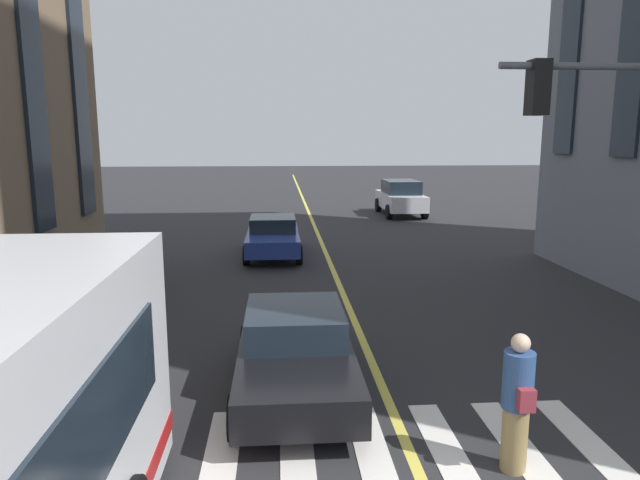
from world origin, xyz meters
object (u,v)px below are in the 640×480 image
object	(u,v)px
car_blue_mid	(273,236)
pedestrian_near	(517,403)
car_black_trailing	(295,350)
car_white_parked_a	(401,197)

from	to	relation	value
car_blue_mid	pedestrian_near	world-z (taller)	pedestrian_near
car_black_trailing	car_blue_mid	bearing A→B (deg)	2.34
car_white_parked_a	pedestrian_near	xyz separation A→B (m)	(-23.62, 3.70, -0.06)
car_white_parked_a	car_blue_mid	size ratio (longest dim) A/B	1.07
car_black_trailing	pedestrian_near	bearing A→B (deg)	-133.26
car_white_parked_a	car_blue_mid	world-z (taller)	car_white_parked_a
car_blue_mid	pedestrian_near	size ratio (longest dim) A/B	2.45
car_black_trailing	car_blue_mid	size ratio (longest dim) A/B	1.00
pedestrian_near	car_blue_mid	bearing A→B (deg)	13.00
car_black_trailing	car_blue_mid	world-z (taller)	same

